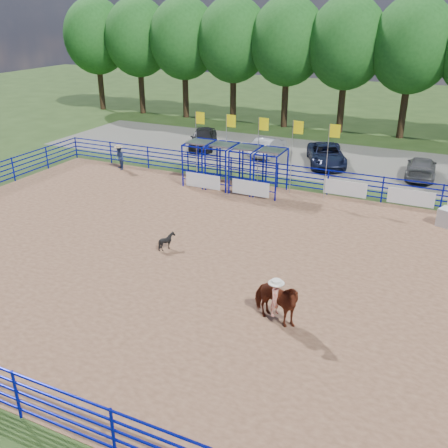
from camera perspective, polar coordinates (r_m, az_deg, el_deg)
The scene contains 13 objects.
ground at distance 21.38m, azimuth -2.87°, elevation -3.84°, with size 120.00×120.00×0.00m, color #344F1F.
arena_dirt at distance 21.38m, azimuth -2.87°, elevation -3.82°, with size 30.00×20.00×0.02m, color #976A4B.
gravel_strip at distance 36.27m, azimuth 9.78°, elevation 7.46°, with size 40.00×10.00×0.01m, color slate.
horse_and_rider at distance 16.82m, azimuth 5.91°, elevation -8.64°, with size 2.12×1.38×2.26m.
calf at distance 22.03m, azimuth -6.54°, elevation -1.96°, with size 0.62×0.69×0.76m, color black.
spectator_cowboy at distance 33.53m, azimuth -11.88°, elevation 7.45°, with size 0.95×0.94×1.61m.
car_a at distance 38.33m, azimuth -2.39°, elevation 9.79°, with size 1.76×4.37×1.49m, color black.
car_b at distance 36.44m, azimuth 5.03°, elevation 8.86°, with size 1.39×3.98×1.31m, color gray.
car_c at distance 34.68m, azimuth 11.62°, elevation 7.76°, with size 2.28×4.95×1.37m, color #141A33.
car_d at distance 33.71m, azimuth 21.60°, elevation 6.02°, with size 1.75×4.31×1.25m, color #555557.
perimeter_fence at distance 21.05m, azimuth -2.91°, elevation -2.03°, with size 30.10×20.10×1.50m.
chute_assembly at distance 29.09m, azimuth 1.86°, elevation 6.38°, with size 19.32×2.41×4.20m.
treeline at distance 43.74m, azimuth 13.93°, elevation 19.86°, with size 56.40×6.40×11.24m.
Camera 1 is at (8.98, -16.75, 9.80)m, focal length 40.00 mm.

